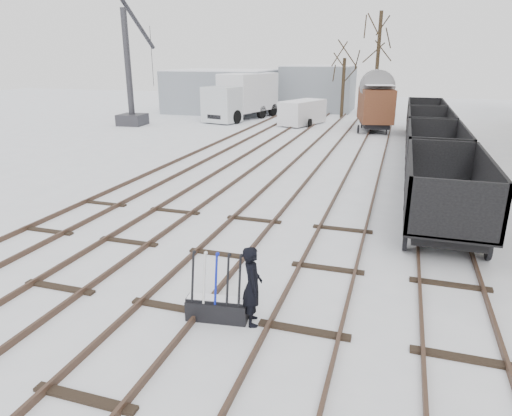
{
  "coord_description": "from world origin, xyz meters",
  "views": [
    {
      "loc": [
        4.49,
        -7.93,
        5.32
      ],
      "look_at": [
        0.75,
        3.87,
        1.2
      ],
      "focal_mm": 32.0,
      "sensor_mm": 36.0,
      "label": 1
    }
  ],
  "objects": [
    {
      "name": "worker",
      "position": [
        1.89,
        0.0,
        0.86
      ],
      "size": [
        0.63,
        0.74,
        1.72
      ],
      "primitive_type": "imported",
      "rotation": [
        0.0,
        0.0,
        1.97
      ],
      "color": "black",
      "rests_on": "ground"
    },
    {
      "name": "shed_right",
      "position": [
        -4.0,
        40.0,
        2.25
      ],
      "size": [
        7.0,
        6.0,
        4.5
      ],
      "color": "gray",
      "rests_on": "ground"
    },
    {
      "name": "freight_wagon_c",
      "position": [
        6.0,
        19.66,
        0.93
      ],
      "size": [
        2.38,
        5.96,
        2.43
      ],
      "color": "black",
      "rests_on": "ground"
    },
    {
      "name": "box_van_wagon",
      "position": [
        2.52,
        27.43,
        2.01
      ],
      "size": [
        3.21,
        4.89,
        3.45
      ],
      "rotation": [
        0.0,
        0.0,
        0.19
      ],
      "color": "black",
      "rests_on": "ground"
    },
    {
      "name": "panel_van",
      "position": [
        -3.28,
        29.08,
        1.03
      ],
      "size": [
        3.32,
        4.86,
        1.97
      ],
      "rotation": [
        0.0,
        0.0,
        -0.34
      ],
      "color": "silver",
      "rests_on": "ground"
    },
    {
      "name": "tree_far_right",
      "position": [
        2.11,
        32.66,
        4.4
      ],
      "size": [
        0.3,
        0.3,
        8.81
      ],
      "primitive_type": "cylinder",
      "color": "black",
      "rests_on": "ground"
    },
    {
      "name": "tree_far_left",
      "position": [
        -0.84,
        34.73,
        2.61
      ],
      "size": [
        0.3,
        0.3,
        5.21
      ],
      "primitive_type": "cylinder",
      "color": "black",
      "rests_on": "ground"
    },
    {
      "name": "ground_frame",
      "position": [
        1.14,
        -0.1,
        0.28
      ],
      "size": [
        1.34,
        0.58,
        1.49
      ],
      "rotation": [
        0.0,
        0.0,
        0.13
      ],
      "color": "black",
      "rests_on": "ground"
    },
    {
      "name": "crane",
      "position": [
        -16.45,
        24.99,
        2.63
      ],
      "size": [
        2.13,
        5.88,
        10.01
      ],
      "rotation": [
        0.0,
        0.0,
        0.07
      ],
      "color": "#2F2E33",
      "rests_on": "ground"
    },
    {
      "name": "ground",
      "position": [
        0.0,
        0.0,
        0.0
      ],
      "size": [
        120.0,
        120.0,
        0.0
      ],
      "primitive_type": "plane",
      "color": "white",
      "rests_on": "ground"
    },
    {
      "name": "freight_wagon_d",
      "position": [
        6.0,
        26.06,
        0.93
      ],
      "size": [
        2.38,
        5.96,
        2.43
      ],
      "color": "black",
      "rests_on": "ground"
    },
    {
      "name": "freight_wagon_b",
      "position": [
        6.0,
        13.26,
        0.93
      ],
      "size": [
        2.38,
        5.96,
        2.43
      ],
      "color": "black",
      "rests_on": "ground"
    },
    {
      "name": "shed_left",
      "position": [
        -13.0,
        36.0,
        2.05
      ],
      "size": [
        10.0,
        8.0,
        4.1
      ],
      "color": "gray",
      "rests_on": "ground"
    },
    {
      "name": "lorry",
      "position": [
        -9.15,
        31.1,
        2.02
      ],
      "size": [
        4.21,
        9.0,
        3.92
      ],
      "rotation": [
        0.0,
        0.0,
        -0.25
      ],
      "color": "black",
      "rests_on": "ground"
    },
    {
      "name": "freight_wagon_a",
      "position": [
        6.0,
        6.86,
        0.93
      ],
      "size": [
        2.38,
        5.96,
        2.43
      ],
      "color": "black",
      "rests_on": "ground"
    },
    {
      "name": "tracks",
      "position": [
        -0.0,
        13.67,
        0.07
      ],
      "size": [
        13.9,
        52.0,
        0.16
      ],
      "color": "black",
      "rests_on": "ground"
    }
  ]
}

